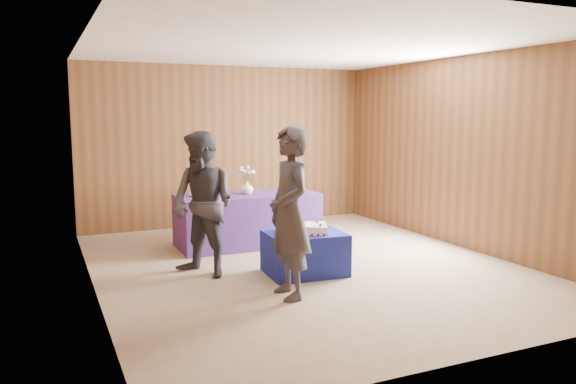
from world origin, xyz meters
TOP-DOWN VIEW (x-y plane):
  - ground at (0.00, 0.00)m, footprint 6.00×6.00m
  - room_shell at (0.00, 0.00)m, footprint 5.04×6.04m
  - cake_table at (-0.15, -0.31)m, footprint 0.95×0.76m
  - serving_table at (-0.26, 1.37)m, footprint 2.01×0.91m
  - sheet_cake at (-0.17, -0.31)m, footprint 0.70×0.61m
  - vase at (-0.25, 1.38)m, footprint 0.21×0.21m
  - flower_spray at (-0.25, 1.38)m, footprint 0.24×0.24m
  - platter at (-0.91, 1.45)m, footprint 0.36×0.36m
  - plate at (0.42, 1.21)m, footprint 0.26×0.26m
  - cake_slice at (0.42, 1.21)m, footprint 0.08×0.08m
  - knife at (0.45, 1.03)m, footprint 0.26×0.06m
  - guest_left at (-0.66, -1.02)m, footprint 0.44×0.65m
  - guest_right at (-1.26, 0.09)m, footprint 0.99×1.04m

SIDE VIEW (x-z plane):
  - ground at x=0.00m, z-range 0.00..0.00m
  - cake_table at x=-0.15m, z-range 0.00..0.50m
  - serving_table at x=-0.26m, z-range 0.00..0.75m
  - sheet_cake at x=-0.17m, z-range 0.48..0.62m
  - knife at x=0.45m, z-range 0.75..0.75m
  - plate at x=0.42m, z-range 0.75..0.76m
  - platter at x=-0.91m, z-range 0.75..0.77m
  - cake_slice at x=0.42m, z-range 0.75..0.83m
  - vase at x=-0.25m, z-range 0.75..0.94m
  - guest_right at x=-1.26m, z-range 0.00..1.70m
  - guest_left at x=-0.66m, z-range 0.00..1.77m
  - flower_spray at x=-0.25m, z-range 1.00..1.19m
  - room_shell at x=0.00m, z-range 0.44..3.16m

